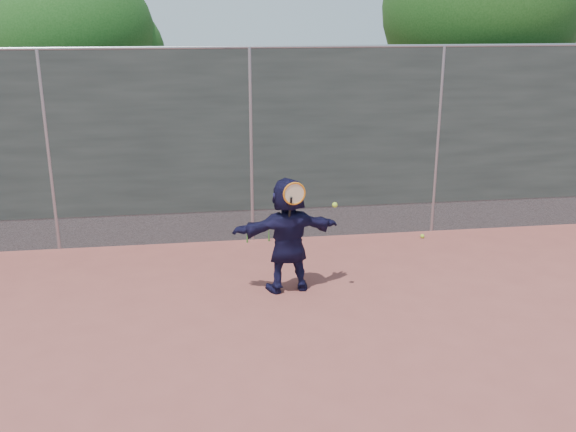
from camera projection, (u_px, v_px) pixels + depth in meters
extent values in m
plane|color=#9E4C42|center=(282.00, 345.00, 7.03)|extent=(80.00, 80.00, 0.00)
imported|color=#151233|center=(288.00, 235.00, 8.24)|extent=(1.45, 0.62, 1.52)
sphere|color=#B7E232|center=(422.00, 236.00, 10.37)|extent=(0.07, 0.07, 0.07)
cube|color=#38423D|center=(251.00, 131.00, 9.80)|extent=(20.00, 0.04, 2.50)
cube|color=slate|center=(252.00, 224.00, 10.25)|extent=(20.00, 0.03, 0.50)
cylinder|color=gray|center=(249.00, 47.00, 9.42)|extent=(20.00, 0.05, 0.05)
cylinder|color=gray|center=(49.00, 153.00, 9.47)|extent=(0.06, 0.06, 3.00)
cylinder|color=gray|center=(251.00, 148.00, 9.88)|extent=(0.06, 0.06, 3.00)
cylinder|color=gray|center=(437.00, 142.00, 10.29)|extent=(0.06, 0.06, 3.00)
torus|color=orange|center=(294.00, 194.00, 7.87)|extent=(0.29, 0.07, 0.29)
cylinder|color=beige|center=(294.00, 194.00, 7.87)|extent=(0.25, 0.05, 0.25)
cylinder|color=black|center=(290.00, 209.00, 7.95)|extent=(0.05, 0.13, 0.33)
sphere|color=#B7E232|center=(335.00, 205.00, 8.01)|extent=(0.07, 0.07, 0.07)
cylinder|color=#382314|center=(469.00, 129.00, 12.63)|extent=(0.28, 0.28, 2.60)
sphere|color=#23561C|center=(479.00, 7.00, 11.93)|extent=(3.60, 3.60, 3.60)
sphere|color=#23561C|center=(509.00, 27.00, 12.33)|extent=(2.52, 2.52, 2.52)
cylinder|color=#382314|center=(84.00, 142.00, 12.42)|extent=(0.28, 0.28, 2.20)
sphere|color=#23561C|center=(73.00, 39.00, 11.84)|extent=(3.00, 3.00, 3.00)
sphere|color=#23561C|center=(109.00, 55.00, 12.20)|extent=(2.10, 2.10, 2.10)
cone|color=#387226|center=(269.00, 233.00, 10.21)|extent=(0.03, 0.03, 0.26)
cone|color=#387226|center=(287.00, 231.00, 10.27)|extent=(0.03, 0.03, 0.30)
cone|color=#387226|center=(247.00, 236.00, 10.15)|extent=(0.03, 0.03, 0.22)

